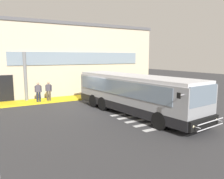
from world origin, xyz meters
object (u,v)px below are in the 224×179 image
at_px(entry_support_column, 25,77).
at_px(passenger_by_doorway, 49,90).
at_px(passenger_near_column, 38,90).
at_px(bus_main_foreground, 134,95).
at_px(safety_bollard_yellow, 114,93).

relative_size(entry_support_column, passenger_by_doorway, 2.51).
xyz_separation_m(passenger_near_column, passenger_by_doorway, (0.88, 0.03, -0.03)).
height_order(bus_main_foreground, passenger_by_doorway, bus_main_foreground).
distance_m(bus_main_foreground, passenger_by_doorway, 8.12).
distance_m(bus_main_foreground, safety_bollard_yellow, 6.64).
height_order(passenger_by_doorway, safety_bollard_yellow, passenger_by_doorway).
bearing_deg(entry_support_column, passenger_near_column, -54.05).
height_order(entry_support_column, passenger_by_doorway, entry_support_column).
height_order(bus_main_foreground, passenger_near_column, bus_main_foreground).
bearing_deg(bus_main_foreground, safety_bollard_yellow, 71.65).
bearing_deg(passenger_by_doorway, bus_main_foreground, -59.08).
xyz_separation_m(bus_main_foreground, passenger_near_column, (-5.05, 6.93, -0.22)).
height_order(bus_main_foreground, safety_bollard_yellow, bus_main_foreground).
relative_size(passenger_near_column, safety_bollard_yellow, 1.86).
bearing_deg(safety_bollard_yellow, passenger_near_column, 174.52).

